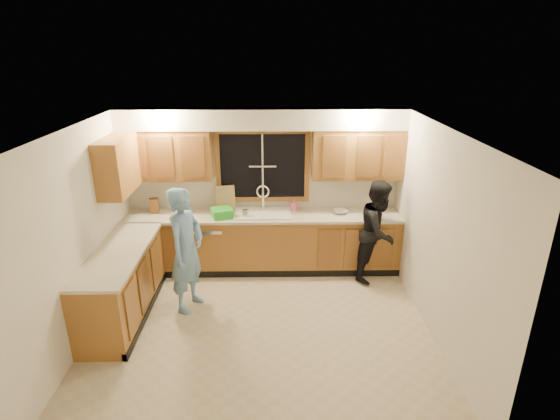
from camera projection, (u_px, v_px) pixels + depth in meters
The scene contains 26 objects.
floor at pixel (261, 328), 5.50m from camera, with size 4.20×4.20×0.00m, color #C4B497.
ceiling at pixel (257, 130), 4.62m from camera, with size 4.20×4.20×0.00m, color silver.
wall_back at pixel (263, 188), 6.84m from camera, with size 4.20×4.20×0.00m, color silver.
wall_left at pixel (77, 239), 5.03m from camera, with size 3.80×3.80×0.00m, color silver.
wall_right at pixel (439, 237), 5.09m from camera, with size 3.80×3.80×0.00m, color silver.
base_cabinets_back at pixel (263, 243), 6.84m from camera, with size 4.20×0.60×0.88m, color #A66C30.
base_cabinets_left at pixel (122, 285), 5.65m from camera, with size 0.60×1.90×0.88m, color #A66C30.
countertop_back at pixel (263, 216), 6.67m from camera, with size 4.20×0.63×0.04m, color beige.
countertop_left at pixel (119, 253), 5.49m from camera, with size 0.63×1.90×0.04m, color beige.
upper_cabinets_left at pixel (166, 155), 6.46m from camera, with size 1.35×0.33×0.75m, color #A66C30.
upper_cabinets_right at pixel (358, 154), 6.50m from camera, with size 1.35×0.33×0.75m, color #A66C30.
upper_cabinets_return at pixel (118, 166), 5.88m from camera, with size 0.33×0.90×0.75m, color #A66C30.
soffit at pixel (262, 119), 6.28m from camera, with size 4.20×0.35×0.30m, color white.
window_frame at pixel (263, 166), 6.70m from camera, with size 1.44×0.03×1.14m.
sink at pixel (263, 217), 6.70m from camera, with size 0.86×0.52×0.57m.
dishwasher at pixel (209, 245), 6.83m from camera, with size 0.60×0.56×0.82m, color silver.
stove at pixel (107, 309), 5.11m from camera, with size 0.58×0.75×0.90m, color silver.
man at pixel (186, 250), 5.67m from camera, with size 0.62×0.41×1.70m, color #6A9AC8.
woman at pixel (379, 231), 6.45m from camera, with size 0.75×0.58×1.54m, color black.
knife_block at pixel (154, 206), 6.70m from camera, with size 0.12×0.10×0.23m, color brown.
cutting_board at pixel (226, 198), 6.76m from camera, with size 0.30×0.02×0.40m, color tan.
dish_crate at pixel (222, 213), 6.54m from camera, with size 0.29×0.27×0.14m, color green.
soap_bottle at pixel (294, 204), 6.82m from camera, with size 0.08×0.09×0.18m, color pink.
bowl at pixel (340, 212), 6.70m from camera, with size 0.22×0.22×0.05m, color silver.
can_left at pixel (246, 214), 6.50m from camera, with size 0.07×0.07×0.13m, color beige.
can_right at pixel (245, 214), 6.53m from camera, with size 0.06×0.06×0.12m, color beige.
Camera 1 is at (0.17, -4.62, 3.35)m, focal length 28.00 mm.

